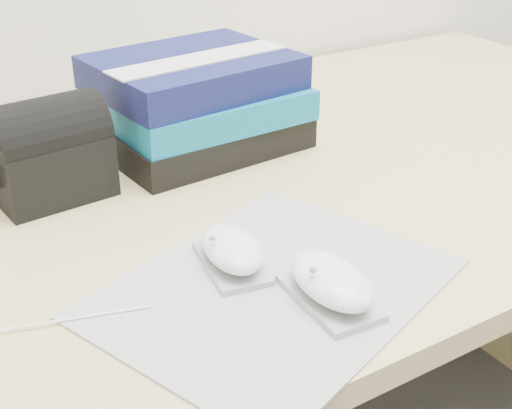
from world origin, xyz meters
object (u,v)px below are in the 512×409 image
desk (231,292)px  mouse_rear (232,250)px  pouch (49,150)px  book_stack (197,102)px  mouse_front (331,283)px

desk → mouse_rear: 0.39m
pouch → book_stack: bearing=12.7°
book_stack → pouch: bearing=-167.3°
mouse_front → pouch: size_ratio=0.79×
desk → mouse_front: (-0.10, -0.36, 0.26)m
desk → book_stack: book_stack is taller
mouse_front → pouch: (-0.15, 0.36, 0.04)m
book_stack → pouch: (-0.23, -0.05, -0.00)m
desk → book_stack: 0.30m
mouse_rear → book_stack: bearing=68.0°
mouse_front → desk: bearing=74.9°
mouse_front → pouch: bearing=112.5°
desk → pouch: bearing=179.8°
mouse_front → mouse_rear: bearing=115.0°
mouse_rear → pouch: pouch is taller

